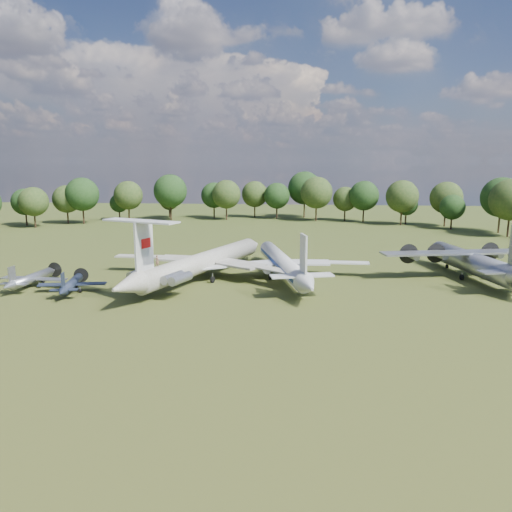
# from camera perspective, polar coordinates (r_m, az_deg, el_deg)

# --- Properties ---
(ground) EXTENTS (300.00, 300.00, 0.00)m
(ground) POSITION_cam_1_polar(r_m,az_deg,el_deg) (82.06, -5.53, -3.03)
(ground) COLOR #234115
(ground) RESTS_ON ground
(il62_airliner) EXTENTS (49.65, 55.98, 4.56)m
(il62_airliner) POSITION_cam_1_polar(r_m,az_deg,el_deg) (84.13, -5.96, -1.11)
(il62_airliner) COLOR silver
(il62_airliner) RESTS_ON ground
(tu104_jet) EXTENTS (39.01, 46.26, 4.01)m
(tu104_jet) POSITION_cam_1_polar(r_m,az_deg,el_deg) (84.53, 3.08, -1.19)
(tu104_jet) COLOR white
(tu104_jet) RESTS_ON ground
(an12_transport) EXTENTS (37.07, 39.86, 4.51)m
(an12_transport) POSITION_cam_1_polar(r_m,az_deg,el_deg) (91.47, 23.45, -1.00)
(an12_transport) COLOR #989B9F
(an12_transport) RESTS_ON ground
(small_prop_west) EXTENTS (12.45, 15.30, 2.00)m
(small_prop_west) POSITION_cam_1_polar(r_m,az_deg,el_deg) (80.39, -20.31, -3.23)
(small_prop_west) COLOR black
(small_prop_west) RESTS_ON ground
(small_prop_northwest) EXTENTS (11.81, 15.40, 2.15)m
(small_prop_northwest) POSITION_cam_1_polar(r_m,az_deg,el_deg) (86.07, -24.22, -2.57)
(small_prop_northwest) COLOR #A7AAAF
(small_prop_northwest) RESTS_ON ground
(person_on_il62) EXTENTS (0.73, 0.61, 1.71)m
(person_on_il62) POSITION_cam_1_polar(r_m,az_deg,el_deg) (73.18, -11.23, -0.55)
(person_on_il62) COLOR #996A4E
(person_on_il62) RESTS_ON il62_airliner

